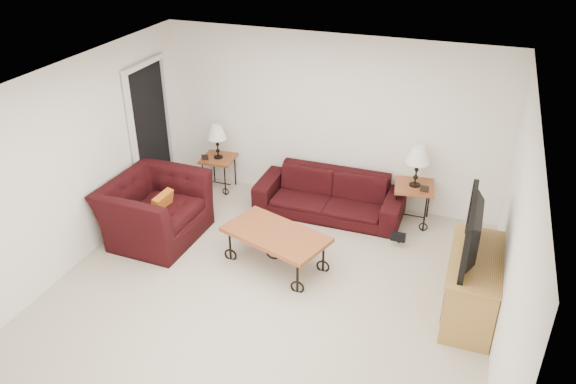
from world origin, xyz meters
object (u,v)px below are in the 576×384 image
object	(u,v)px
sofa	(329,195)
backpack	(400,231)
side_table_left	(219,173)
coffee_table	(276,249)
lamp_right	(417,166)
armchair	(155,209)
side_table_right	(412,204)
lamp_left	(217,142)
television	(480,232)
tv_stand	(472,285)

from	to	relation	value
sofa	backpack	xyz separation A→B (m)	(1.10, -0.43, -0.11)
side_table_left	coffee_table	world-z (taller)	side_table_left
sofa	lamp_right	xyz separation A→B (m)	(1.16, 0.18, 0.56)
side_table_left	armchair	world-z (taller)	armchair
sofa	armchair	size ratio (longest dim) A/B	1.64
side_table_right	coffee_table	size ratio (longest dim) A/B	0.45
coffee_table	lamp_right	bearing A→B (deg)	48.76
side_table_right	lamp_right	distance (m)	0.58
lamp_left	backpack	xyz separation A→B (m)	(2.94, -0.61, -0.60)
lamp_right	television	size ratio (longest dim) A/B	0.52
backpack	lamp_right	bearing A→B (deg)	84.35
sofa	backpack	distance (m)	1.19
lamp_right	tv_stand	xyz separation A→B (m)	(0.91, -1.75, -0.50)
side_table_left	coffee_table	size ratio (longest dim) A/B	0.42
lamp_right	coffee_table	size ratio (longest dim) A/B	0.45
armchair	backpack	distance (m)	3.28
coffee_table	side_table_left	bearing A→B (deg)	133.87
armchair	tv_stand	world-z (taller)	armchair
armchair	side_table_right	bearing A→B (deg)	-61.93
side_table_right	lamp_left	size ratio (longest dim) A/B	1.09
lamp_right	armchair	xyz separation A→B (m)	(-3.20, -1.55, -0.45)
tv_stand	armchair	bearing A→B (deg)	177.26
television	backpack	xyz separation A→B (m)	(-0.95, 1.14, -0.87)
side_table_right	lamp_left	world-z (taller)	lamp_left
lamp_left	television	xyz separation A→B (m)	(3.89, -1.75, 0.27)
side_table_left	tv_stand	bearing A→B (deg)	-24.10
tv_stand	backpack	distance (m)	1.50
side_table_left	backpack	xyz separation A→B (m)	(2.94, -0.61, -0.07)
television	tv_stand	bearing A→B (deg)	90.00
side_table_left	side_table_right	size ratio (longest dim) A/B	0.92
television	lamp_right	bearing A→B (deg)	-153.09
coffee_table	backpack	size ratio (longest dim) A/B	3.31
side_table_right	television	bearing A→B (deg)	-63.09
sofa	television	world-z (taller)	television
coffee_table	side_table_right	bearing A→B (deg)	48.76
side_table_right	coffee_table	distance (m)	2.17
coffee_table	tv_stand	bearing A→B (deg)	-2.82
lamp_right	television	world-z (taller)	television
tv_stand	television	world-z (taller)	television
side_table_right	coffee_table	world-z (taller)	side_table_right
lamp_right	coffee_table	world-z (taller)	lamp_right
side_table_right	backpack	size ratio (longest dim) A/B	1.50
sofa	lamp_right	distance (m)	1.31
tv_stand	backpack	world-z (taller)	tv_stand
television	lamp_left	bearing A→B (deg)	-114.21
lamp_right	coffee_table	distance (m)	2.26
lamp_left	backpack	world-z (taller)	lamp_left
coffee_table	armchair	size ratio (longest dim) A/B	1.00
armchair	lamp_right	bearing A→B (deg)	-61.93
tv_stand	coffee_table	bearing A→B (deg)	177.18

